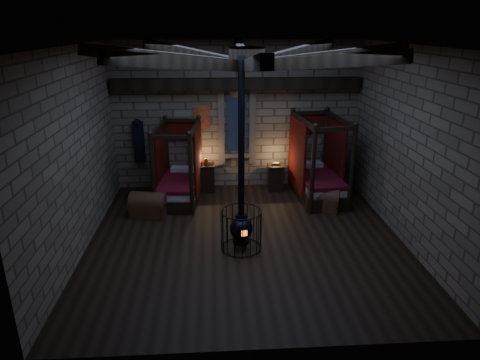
{
  "coord_description": "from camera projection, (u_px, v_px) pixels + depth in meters",
  "views": [
    {
      "loc": [
        -0.69,
        -8.61,
        4.59
      ],
      "look_at": [
        -0.09,
        0.6,
        1.22
      ],
      "focal_mm": 32.0,
      "sensor_mm": 36.0,
      "label": 1
    }
  ],
  "objects": [
    {
      "name": "trunk_left",
      "position": [
        149.0,
        205.0,
        10.79
      ],
      "size": [
        0.97,
        0.71,
        0.65
      ],
      "rotation": [
        0.0,
        0.0,
        -0.19
      ],
      "color": "#56301B",
      "rests_on": "ground"
    },
    {
      "name": "room",
      "position": [
        246.0,
        69.0,
        8.49
      ],
      "size": [
        7.02,
        7.02,
        4.29
      ],
      "color": "black",
      "rests_on": "ground"
    },
    {
      "name": "nightstand_left",
      "position": [
        206.0,
        177.0,
        12.38
      ],
      "size": [
        0.51,
        0.49,
        0.98
      ],
      "rotation": [
        0.0,
        0.0,
        0.02
      ],
      "color": "black",
      "rests_on": "ground"
    },
    {
      "name": "bed_left",
      "position": [
        180.0,
        182.0,
        11.73
      ],
      "size": [
        1.23,
        2.09,
        2.09
      ],
      "rotation": [
        0.0,
        0.0,
        -0.09
      ],
      "color": "black",
      "rests_on": "ground"
    },
    {
      "name": "nightstand_right",
      "position": [
        276.0,
        177.0,
        12.46
      ],
      "size": [
        0.48,
        0.46,
        0.83
      ],
      "rotation": [
        0.0,
        0.0,
        -0.0
      ],
      "color": "black",
      "rests_on": "ground"
    },
    {
      "name": "bed_right",
      "position": [
        317.0,
        178.0,
        11.93
      ],
      "size": [
        1.32,
        2.25,
        2.25
      ],
      "rotation": [
        0.0,
        0.0,
        0.09
      ],
      "color": "black",
      "rests_on": "ground"
    },
    {
      "name": "stove",
      "position": [
        241.0,
        225.0,
        9.09
      ],
      "size": [
        0.88,
        0.88,
        4.05
      ],
      "rotation": [
        0.0,
        0.0,
        0.21
      ],
      "color": "black",
      "rests_on": "ground"
    },
    {
      "name": "trunk_right",
      "position": [
        323.0,
        200.0,
        11.17
      ],
      "size": [
        0.96,
        0.79,
        0.61
      ],
      "rotation": [
        0.0,
        0.0,
        -0.38
      ],
      "color": "#56301B",
      "rests_on": "ground"
    }
  ]
}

